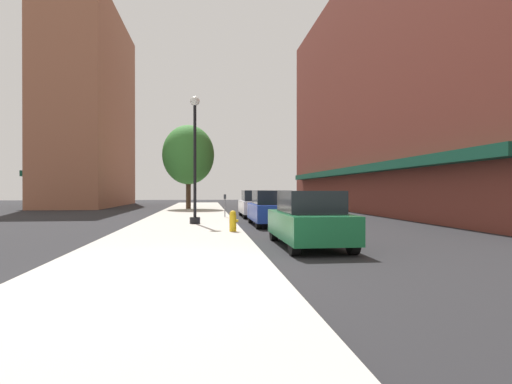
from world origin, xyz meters
TOP-DOWN VIEW (x-y plane):
  - ground_plane at (4.00, 18.00)m, footprint 90.00×90.00m
  - sidewalk_slab at (0.00, 19.00)m, footprint 4.80×50.00m
  - building_right_brick at (14.99, 22.00)m, footprint 6.80×40.00m
  - building_far_background at (-11.01, 37.00)m, footprint 6.80×18.00m
  - lamppost at (0.46, 11.39)m, footprint 0.48×0.48m
  - fire_hydrant at (1.99, 7.61)m, footprint 0.33×0.26m
  - parking_meter_near at (2.05, 15.93)m, footprint 0.14×0.09m
  - tree_near at (-0.50, 26.83)m, footprint 4.27×4.27m
  - car_green at (4.00, 3.96)m, footprint 1.80×4.30m
  - car_blue at (4.00, 11.28)m, footprint 1.80×4.30m
  - car_white at (4.00, 17.46)m, footprint 1.80×4.30m

SIDE VIEW (x-z plane):
  - ground_plane at x=4.00m, z-range 0.00..0.00m
  - sidewalk_slab at x=0.00m, z-range 0.00..0.12m
  - fire_hydrant at x=1.99m, z-range 0.12..0.91m
  - car_green at x=4.00m, z-range -0.02..1.64m
  - car_blue at x=4.00m, z-range -0.02..1.64m
  - car_white at x=4.00m, z-range -0.02..1.64m
  - parking_meter_near at x=2.05m, z-range 0.29..1.60m
  - lamppost at x=0.46m, z-range 0.25..6.15m
  - tree_near at x=-0.50m, z-range 1.12..8.06m
  - building_right_brick at x=14.99m, z-range -0.02..18.79m
  - building_far_background at x=-11.01m, z-range -0.02..19.91m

